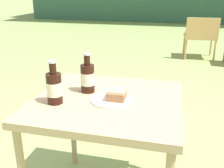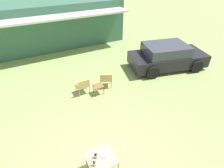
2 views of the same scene
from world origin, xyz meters
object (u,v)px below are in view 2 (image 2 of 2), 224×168
Objects in this scene: cake_on_plate at (103,157)px; cola_bottle_far at (94,163)px; wicker_chair_cushioned at (83,85)px; cola_bottle_near at (96,156)px; garden_side_table at (98,87)px; parked_car at (167,56)px; wicker_chair_plain at (106,79)px; patio_table at (102,159)px.

cola_bottle_far is (-0.29, -0.10, 0.07)m from cake_on_plate.
wicker_chair_cushioned is at bearing 79.44° from cake_on_plate.
garden_side_table is at bearing 66.11° from cola_bottle_near.
cake_on_plate reaches higher than garden_side_table.
cola_bottle_far is at bearing -121.20° from cola_bottle_near.
parked_car reaches higher than cake_on_plate.
wicker_chair_cushioned is 1.20m from wicker_chair_plain.
parked_car reaches higher than cola_bottle_far.
garden_side_table is 3.88m from cake_on_plate.
parked_car is at bearing 34.62° from patio_table.
cola_bottle_near and cola_bottle_far have the same top height.
wicker_chair_cushioned is at bearing 78.83° from patio_table.
garden_side_table is at bearing 68.44° from patio_table.
wicker_chair_plain is 3.41× the size of cola_bottle_far.
wicker_chair_cushioned is at bearing 22.69° from wicker_chair_plain.
cake_on_plate is (0.04, -0.02, 0.10)m from patio_table.
cake_on_plate reaches higher than wicker_chair_plain.
cola_bottle_near is at bearing -113.89° from garden_side_table.
patio_table reaches higher than garden_side_table.
cake_on_plate is 1.00× the size of cola_bottle_far.
cola_bottle_near is at bearing 151.85° from patio_table.
cola_bottle_near is 0.22m from cola_bottle_far.
patio_table is (-1.98, -3.92, 0.18)m from wicker_chair_plain.
wicker_chair_plain is at bearing 176.06° from wicker_chair_cushioned.
cola_bottle_near reaches higher than cake_on_plate.
cola_bottle_far is (-0.12, -0.19, 0.00)m from cola_bottle_near.
wicker_chair_cushioned is 3.98m from cola_bottle_near.
cola_bottle_far is at bearing -161.05° from cake_on_plate.
wicker_chair_plain reaches higher than garden_side_table.
wicker_chair_cushioned is 4.20m from cola_bottle_far.
garden_side_table is at bearing 53.76° from wicker_chair_plain.
patio_table is 0.33m from cola_bottle_far.
garden_side_table is at bearing 65.71° from cola_bottle_far.
cola_bottle_near reaches higher than garden_side_table.
cola_bottle_near is (-0.18, 0.09, 0.07)m from cake_on_plate.
garden_side_table is 4.09m from cola_bottle_far.
cola_bottle_near reaches higher than patio_table.
patio_table is 3.48× the size of cola_bottle_far.
garden_side_table is (0.64, -0.34, -0.09)m from wicker_chair_cushioned.
wicker_chair_plain is 3.41× the size of cola_bottle_near.
parked_car is 20.19× the size of cake_on_plate.
cola_bottle_near is at bearing 153.02° from cake_on_plate.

